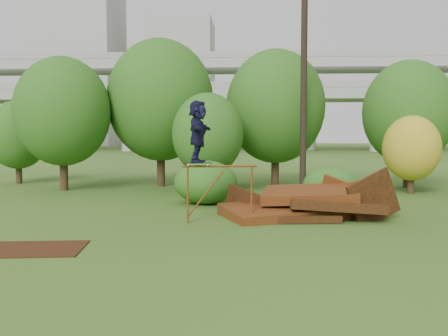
# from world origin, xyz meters

# --- Properties ---
(ground) EXTENTS (240.00, 240.00, 0.00)m
(ground) POSITION_xyz_m (0.00, 0.00, 0.00)
(ground) COLOR #2D5116
(ground) RESTS_ON ground
(scrap_pile) EXTENTS (5.68, 3.54, 1.89)m
(scrap_pile) POSITION_xyz_m (1.67, 3.05, 0.38)
(scrap_pile) COLOR #491F0D
(scrap_pile) RESTS_ON ground
(grind_rail) EXTENTS (2.16, 0.33, 1.69)m
(grind_rail) POSITION_xyz_m (-0.92, 1.92, 1.18)
(grind_rail) COLOR brown
(grind_rail) RESTS_ON ground
(skateboard) EXTENTS (0.80, 0.30, 0.08)m
(skateboard) POSITION_xyz_m (-1.55, 1.84, 1.75)
(skateboard) COLOR black
(skateboard) RESTS_ON grind_rail
(skater) EXTENTS (0.64, 1.69, 1.79)m
(skater) POSITION_xyz_m (-1.55, 1.84, 2.67)
(skater) COLOR #151535
(skater) RESTS_ON skateboard
(flat_plate) EXTENTS (2.40, 1.85, 0.03)m
(flat_plate) POSITION_xyz_m (-4.90, -1.70, 0.01)
(flat_plate) COLOR #371B0B
(flat_plate) RESTS_ON ground
(tree_0) EXTENTS (4.31, 4.31, 6.09)m
(tree_0) POSITION_xyz_m (-8.59, 9.80, 3.60)
(tree_0) COLOR black
(tree_0) RESTS_ON ground
(tree_1) EXTENTS (5.19, 5.19, 7.22)m
(tree_1) POSITION_xyz_m (-4.47, 11.84, 4.23)
(tree_1) COLOR black
(tree_1) RESTS_ON ground
(tree_2) EXTENTS (3.09, 3.09, 4.36)m
(tree_2) POSITION_xyz_m (-1.89, 8.92, 2.57)
(tree_2) COLOR black
(tree_2) RESTS_ON ground
(tree_3) EXTENTS (4.82, 4.82, 6.69)m
(tree_3) POSITION_xyz_m (1.16, 12.03, 3.91)
(tree_3) COLOR black
(tree_3) RESTS_ON ground
(tree_4) EXTENTS (2.45, 2.45, 3.38)m
(tree_4) POSITION_xyz_m (6.88, 9.38, 1.97)
(tree_4) COLOR black
(tree_4) RESTS_ON ground
(tree_5) EXTENTS (4.34, 4.34, 6.09)m
(tree_5) POSITION_xyz_m (7.49, 11.86, 3.59)
(tree_5) COLOR black
(tree_5) RESTS_ON ground
(tree_6) EXTENTS (3.09, 3.09, 4.32)m
(tree_6) POSITION_xyz_m (-12.09, 12.69, 2.53)
(tree_6) COLOR black
(tree_6) RESTS_ON ground
(shrub_left) EXTENTS (2.33, 2.15, 1.61)m
(shrub_left) POSITION_xyz_m (-1.69, 5.73, 0.81)
(shrub_left) COLOR #265717
(shrub_left) RESTS_ON ground
(shrub_right) EXTENTS (2.03, 1.86, 1.44)m
(shrub_right) POSITION_xyz_m (2.84, 5.42, 0.72)
(shrub_right) COLOR #265717
(shrub_right) RESTS_ON ground
(utility_pole) EXTENTS (1.40, 0.28, 10.73)m
(utility_pole) POSITION_xyz_m (2.24, 9.35, 5.44)
(utility_pole) COLOR black
(utility_pole) RESTS_ON ground
(freeway_overpass) EXTENTS (160.00, 15.00, 13.70)m
(freeway_overpass) POSITION_xyz_m (0.00, 62.92, 10.32)
(freeway_overpass) COLOR gray
(freeway_overpass) RESTS_ON ground
(building_left) EXTENTS (18.00, 16.00, 35.00)m
(building_left) POSITION_xyz_m (-38.00, 95.00, 17.50)
(building_left) COLOR #9E9E99
(building_left) RESTS_ON ground
(building_right) EXTENTS (14.00, 14.00, 28.00)m
(building_right) POSITION_xyz_m (-16.00, 102.00, 14.00)
(building_right) COLOR #9E9E99
(building_right) RESTS_ON ground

